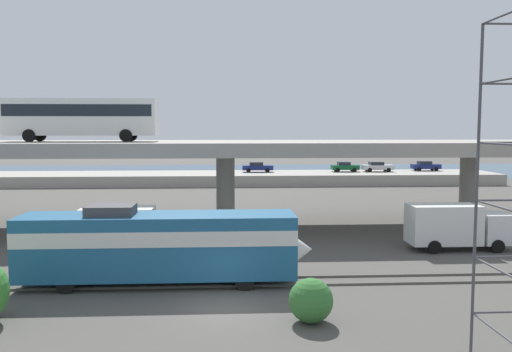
# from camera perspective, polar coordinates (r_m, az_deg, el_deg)

# --- Properties ---
(ground_plane) EXTENTS (260.00, 260.00, 0.00)m
(ground_plane) POSITION_cam_1_polar(r_m,az_deg,el_deg) (24.79, -3.28, -13.97)
(ground_plane) COLOR #4C4944
(rail_strip_near) EXTENTS (110.00, 0.12, 0.12)m
(rail_strip_near) POSITION_cam_1_polar(r_m,az_deg,el_deg) (27.87, -3.27, -11.67)
(rail_strip_near) COLOR #59544C
(rail_strip_near) RESTS_ON ground_plane
(rail_strip_far) EXTENTS (110.00, 0.12, 0.12)m
(rail_strip_far) POSITION_cam_1_polar(r_m,az_deg,el_deg) (29.30, -3.27, -10.83)
(rail_strip_far) COLOR #59544C
(rail_strip_far) RESTS_ON ground_plane
(train_locomotive) EXTENTS (15.07, 3.04, 4.18)m
(train_locomotive) POSITION_cam_1_polar(r_m,az_deg,el_deg) (28.20, -8.92, -7.05)
(train_locomotive) COLOR #1E5984
(train_locomotive) RESTS_ON ground_plane
(highway_overpass) EXTENTS (96.00, 11.55, 7.04)m
(highway_overpass) POSITION_cam_1_polar(r_m,az_deg,el_deg) (43.46, -3.30, 2.76)
(highway_overpass) COLOR #9E998E
(highway_overpass) RESTS_ON ground_plane
(transit_bus_on_overpass) EXTENTS (12.00, 2.68, 3.40)m
(transit_bus_on_overpass) POSITION_cam_1_polar(r_m,az_deg,el_deg) (45.23, -18.14, 6.13)
(transit_bus_on_overpass) COLOR silver
(transit_bus_on_overpass) RESTS_ON highway_overpass
(service_truck_west) EXTENTS (6.80, 2.46, 3.04)m
(service_truck_west) POSITION_cam_1_polar(r_m,az_deg,el_deg) (38.18, 20.59, -4.97)
(service_truck_west) COLOR silver
(service_truck_west) RESTS_ON ground_plane
(service_truck_east) EXTENTS (6.80, 2.46, 3.04)m
(service_truck_east) POSITION_cam_1_polar(r_m,az_deg,el_deg) (35.50, -13.10, -5.52)
(service_truck_east) COLOR #9E998C
(service_truck_east) RESTS_ON ground_plane
(pier_parking_lot) EXTENTS (79.86, 10.37, 1.56)m
(pier_parking_lot) POSITION_cam_1_polar(r_m,az_deg,el_deg) (78.77, -3.25, -0.24)
(pier_parking_lot) COLOR #9E998E
(pier_parking_lot) RESTS_ON ground_plane
(parked_car_0) EXTENTS (4.31, 1.88, 1.50)m
(parked_car_0) POSITION_cam_1_polar(r_m,az_deg,el_deg) (86.75, 17.66, 1.05)
(parked_car_0) COLOR navy
(parked_car_0) RESTS_ON pier_parking_lot
(parked_car_1) EXTENTS (4.58, 1.89, 1.50)m
(parked_car_1) POSITION_cam_1_polar(r_m,az_deg,el_deg) (80.05, 0.15, 0.97)
(parked_car_1) COLOR navy
(parked_car_1) RESTS_ON pier_parking_lot
(parked_car_2) EXTENTS (4.11, 1.88, 1.50)m
(parked_car_2) POSITION_cam_1_polar(r_m,az_deg,el_deg) (81.84, 9.46, 0.99)
(parked_car_2) COLOR #0C4C26
(parked_car_2) RESTS_ON pier_parking_lot
(parked_car_3) EXTENTS (4.62, 2.00, 1.50)m
(parked_car_3) POSITION_cam_1_polar(r_m,az_deg,el_deg) (82.95, 12.83, 0.99)
(parked_car_3) COLOR #B7B7BC
(parked_car_3) RESTS_ON pier_parking_lot
(harbor_water) EXTENTS (140.00, 36.00, 0.01)m
(harbor_water) POSITION_cam_1_polar(r_m,az_deg,el_deg) (101.75, -3.24, 0.53)
(harbor_water) COLOR #2D5170
(harbor_water) RESTS_ON ground_plane
(shrub_right) EXTENTS (1.87, 1.87, 1.87)m
(shrub_right) POSITION_cam_1_polar(r_m,az_deg,el_deg) (22.97, 5.88, -13.09)
(shrub_right) COLOR #347031
(shrub_right) RESTS_ON ground_plane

